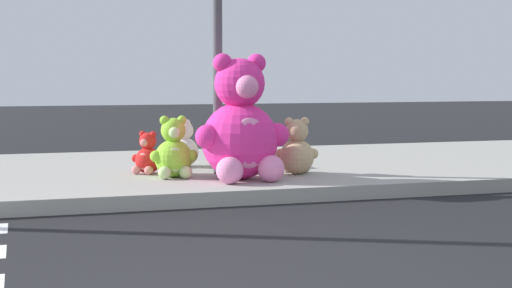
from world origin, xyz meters
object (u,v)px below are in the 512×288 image
Objects in this scene: sign_pole at (218,25)px; plush_yellow at (231,149)px; plush_lime at (174,153)px; plush_red at (147,157)px; plush_pink_large at (241,129)px; plush_tan at (297,151)px; plush_white at (183,148)px.

plush_yellow is (0.32, 0.60, -1.48)m from sign_pole.
plush_lime is (-0.87, -0.81, 0.05)m from plush_yellow.
sign_pole is at bearing -15.37° from plush_red.
sign_pole is 2.35× the size of plush_pink_large.
plush_yellow is at bearing 62.09° from sign_pole.
sign_pole is at bearing 159.53° from plush_tan.
plush_white reaches higher than plush_red.
sign_pole is 4.93× the size of plush_tan.
plush_pink_large is 0.84m from plush_tan.
plush_white is at bearing 108.16° from sign_pole.
plush_pink_large is at bearing -42.18° from plush_red.
plush_yellow is (-0.53, 0.92, -0.04)m from plush_tan.
plush_pink_large is 1.25m from plush_yellow.
sign_pole is 5.43× the size of plush_white.
plush_pink_large is 1.44m from plush_white.
plush_yellow reaches higher than plush_red.
plush_lime is at bearing -107.16° from plush_white.
plush_tan is 1.41m from plush_lime.
plush_lime is at bearing 175.60° from plush_tan.
plush_yellow is (1.10, 0.38, 0.03)m from plush_red.
plush_lime is (-0.66, 0.38, -0.27)m from plush_pink_large.
plush_lime is (0.22, -0.42, 0.08)m from plush_red.
plush_tan is 1.33× the size of plush_red.
plush_red is (-0.78, 0.22, -1.50)m from sign_pole.
plush_lime reaches higher than plush_tan.
sign_pole reaches higher than plush_lime.
plush_lime is (-0.56, -0.21, -1.42)m from sign_pole.
plush_white is at bearing 72.84° from plush_lime.
plush_tan is at bearing -59.98° from plush_yellow.
plush_red is (-0.89, 0.81, -0.35)m from plush_pink_large.
plush_yellow is at bearing 79.93° from plush_pink_large.
plush_lime is (-1.40, 0.11, 0.01)m from plush_tan.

